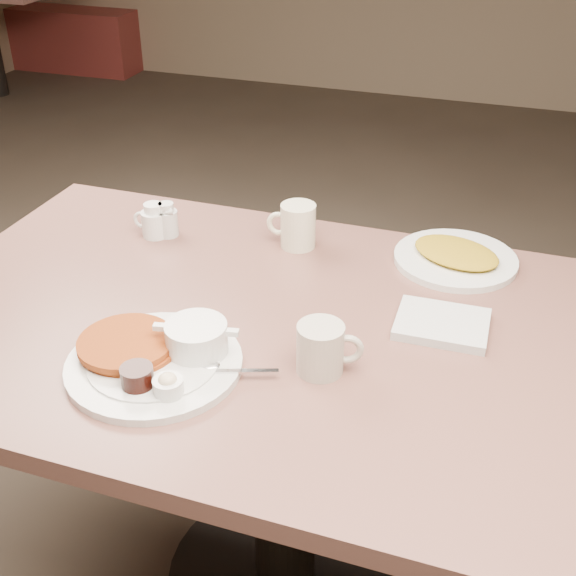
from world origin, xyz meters
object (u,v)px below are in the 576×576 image
(coffee_mug_near, at_px, (322,348))
(coffee_mug_far, at_px, (297,226))
(main_plate, at_px, (158,354))
(hash_plate, at_px, (456,257))
(creamer_right, at_px, (167,221))
(booth_back_left, at_px, (55,11))
(creamer_left, at_px, (154,221))
(diner_table, at_px, (285,395))

(coffee_mug_near, relative_size, coffee_mug_far, 1.07)
(main_plate, distance_m, hash_plate, 0.69)
(creamer_right, xyz_separation_m, booth_back_left, (-2.83, 3.65, -0.38))
(coffee_mug_far, xyz_separation_m, creamer_right, (-0.30, -0.05, -0.01))
(coffee_mug_near, height_order, creamer_left, coffee_mug_near)
(creamer_left, relative_size, booth_back_left, 0.06)
(diner_table, bearing_deg, creamer_right, 145.03)
(creamer_left, bearing_deg, coffee_mug_near, -35.29)
(creamer_left, height_order, booth_back_left, booth_back_left)
(diner_table, height_order, hash_plate, hash_plate)
(coffee_mug_near, relative_size, creamer_right, 1.55)
(diner_table, distance_m, hash_plate, 0.48)
(coffee_mug_far, relative_size, booth_back_left, 0.07)
(creamer_right, bearing_deg, booth_back_left, 127.81)
(diner_table, xyz_separation_m, hash_plate, (0.27, 0.35, 0.18))
(main_plate, bearing_deg, coffee_mug_far, 79.91)
(coffee_mug_near, relative_size, booth_back_left, 0.08)
(diner_table, bearing_deg, booth_back_left, 129.35)
(coffee_mug_near, height_order, creamer_right, coffee_mug_near)
(diner_table, height_order, creamer_left, creamer_left)
(diner_table, relative_size, hash_plate, 4.29)
(creamer_left, distance_m, creamer_right, 0.03)
(coffee_mug_far, bearing_deg, creamer_left, -169.70)
(booth_back_left, bearing_deg, hash_plate, -45.70)
(main_plate, bearing_deg, creamer_left, 118.45)
(main_plate, xyz_separation_m, booth_back_left, (-3.04, 4.10, -0.36))
(diner_table, xyz_separation_m, creamer_left, (-0.40, 0.25, 0.21))
(coffee_mug_far, relative_size, creamer_right, 1.44)
(booth_back_left, bearing_deg, coffee_mug_far, -49.02)
(hash_plate, height_order, booth_back_left, booth_back_left)
(booth_back_left, bearing_deg, creamer_left, -52.56)
(diner_table, bearing_deg, hash_plate, 52.01)
(creamer_right, height_order, hash_plate, creamer_right)
(creamer_left, bearing_deg, hash_plate, 8.16)
(hash_plate, relative_size, booth_back_left, 0.22)
(main_plate, xyz_separation_m, creamer_right, (-0.21, 0.45, 0.01))
(coffee_mug_near, bearing_deg, hash_plate, 70.06)
(booth_back_left, bearing_deg, coffee_mug_near, -50.52)
(creamer_left, relative_size, creamer_right, 1.13)
(diner_table, bearing_deg, coffee_mug_far, 104.12)
(coffee_mug_far, height_order, creamer_left, coffee_mug_far)
(creamer_left, bearing_deg, diner_table, -31.83)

